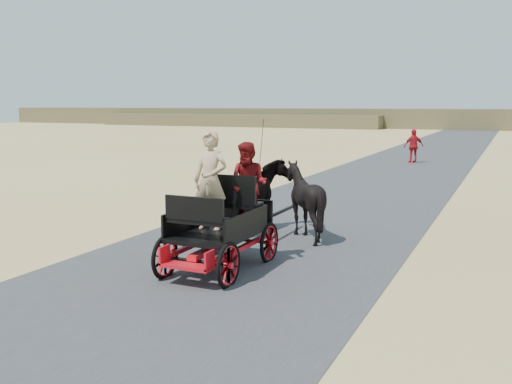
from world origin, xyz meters
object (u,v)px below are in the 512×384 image
at_px(carriage, 220,250).
at_px(pedestrian, 414,146).
at_px(horse_left, 259,197).
at_px(horse_right, 304,200).

height_order(carriage, pedestrian, pedestrian).
relative_size(horse_left, horse_right, 1.18).
xyz_separation_m(horse_left, horse_right, (1.10, 0.00, 0.00)).
bearing_deg(horse_right, horse_left, 0.00).
bearing_deg(pedestrian, horse_left, 56.49).
height_order(horse_left, horse_right, horse_right).
xyz_separation_m(horse_left, pedestrian, (0.62, 17.88, 0.02)).
height_order(horse_right, pedestrian, pedestrian).
distance_m(horse_right, pedestrian, 17.89).
bearing_deg(horse_left, carriage, 100.39).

